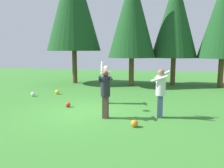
# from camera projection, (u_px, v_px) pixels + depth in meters

# --- Properties ---
(ground_plane) EXTENTS (40.00, 40.00, 0.00)m
(ground_plane) POSITION_uv_depth(u_px,v_px,m) (89.00, 112.00, 8.74)
(ground_plane) COLOR #387A2D
(person_thrower) EXTENTS (0.57, 0.61, 1.92)m
(person_thrower) POSITION_uv_depth(u_px,v_px,m) (106.00, 81.00, 10.12)
(person_thrower) COLOR #4C382D
(person_thrower) RESTS_ON ground_plane
(person_catcher) EXTENTS (0.63, 0.69, 1.71)m
(person_catcher) POSITION_uv_depth(u_px,v_px,m) (105.00, 90.00, 7.85)
(person_catcher) COLOR #4C382D
(person_catcher) RESTS_ON ground_plane
(person_bystander) EXTENTS (0.67, 0.59, 1.75)m
(person_bystander) POSITION_uv_depth(u_px,v_px,m) (161.00, 89.00, 7.91)
(person_bystander) COLOR #38476B
(person_bystander) RESTS_ON ground_plane
(frisbee) EXTENTS (0.36, 0.36, 0.06)m
(frisbee) POSITION_uv_depth(u_px,v_px,m) (104.00, 71.00, 8.82)
(frisbee) COLOR red
(ball_orange) EXTENTS (0.23, 0.23, 0.23)m
(ball_orange) POSITION_uv_depth(u_px,v_px,m) (134.00, 123.00, 7.04)
(ball_orange) COLOR orange
(ball_orange) RESTS_ON ground_plane
(ball_yellow) EXTENTS (0.25, 0.25, 0.25)m
(ball_yellow) POSITION_uv_depth(u_px,v_px,m) (57.00, 92.00, 12.47)
(ball_yellow) COLOR yellow
(ball_yellow) RESTS_ON ground_plane
(ball_white) EXTENTS (0.23, 0.23, 0.23)m
(ball_white) POSITION_uv_depth(u_px,v_px,m) (33.00, 94.00, 11.89)
(ball_white) COLOR white
(ball_white) RESTS_ON ground_plane
(ball_red) EXTENTS (0.21, 0.21, 0.21)m
(ball_red) POSITION_uv_depth(u_px,v_px,m) (68.00, 105.00, 9.55)
(ball_red) COLOR red
(ball_red) RESTS_ON ground_plane
(tree_center) EXTENTS (3.19, 3.19, 7.62)m
(tree_center) POSITION_uv_depth(u_px,v_px,m) (132.00, 15.00, 14.82)
(tree_center) COLOR brown
(tree_center) RESTS_ON ground_plane
(tree_right) EXTENTS (3.15, 3.15, 7.53)m
(tree_right) POSITION_uv_depth(u_px,v_px,m) (175.00, 17.00, 15.34)
(tree_right) COLOR brown
(tree_right) RESTS_ON ground_plane
(tree_left) EXTENTS (3.96, 3.96, 9.45)m
(tree_left) POSITION_uv_depth(u_px,v_px,m) (73.00, 2.00, 16.12)
(tree_left) COLOR brown
(tree_left) RESTS_ON ground_plane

